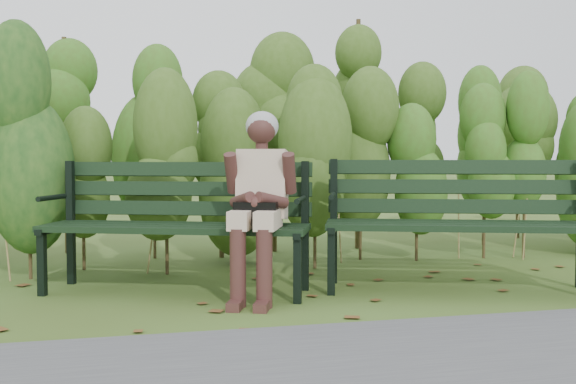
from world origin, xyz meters
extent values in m
plane|color=#3A4818|center=(0.00, 0.00, 0.00)|extent=(80.00, 80.00, 0.00)
cylinder|color=#47381E|center=(-2.14, 1.30, 0.40)|extent=(0.03, 0.03, 0.80)
ellipsoid|color=#3B5A1B|center=(-2.14, 1.30, 1.04)|extent=(0.64, 0.64, 1.44)
cylinder|color=#47381E|center=(-1.53, 1.30, 0.40)|extent=(0.03, 0.03, 0.80)
ellipsoid|color=#3B5A1B|center=(-1.53, 1.30, 1.04)|extent=(0.64, 0.64, 1.44)
cylinder|color=#47381E|center=(-0.92, 1.30, 0.40)|extent=(0.03, 0.03, 0.80)
ellipsoid|color=#3B5A1B|center=(-0.92, 1.30, 1.04)|extent=(0.64, 0.64, 1.44)
cylinder|color=#47381E|center=(-0.31, 1.30, 0.40)|extent=(0.03, 0.03, 0.80)
ellipsoid|color=#3B5A1B|center=(-0.31, 1.30, 1.04)|extent=(0.64, 0.64, 1.44)
cylinder|color=#47381E|center=(0.31, 1.30, 0.40)|extent=(0.03, 0.03, 0.80)
ellipsoid|color=#3B5A1B|center=(0.31, 1.30, 1.04)|extent=(0.64, 0.64, 1.44)
cylinder|color=#47381E|center=(0.92, 1.30, 0.40)|extent=(0.03, 0.03, 0.80)
ellipsoid|color=#3B5A1B|center=(0.92, 1.30, 1.04)|extent=(0.64, 0.64, 1.44)
cylinder|color=#47381E|center=(1.53, 1.30, 0.40)|extent=(0.03, 0.03, 0.80)
ellipsoid|color=#3B5A1B|center=(1.53, 1.30, 1.04)|extent=(0.64, 0.64, 1.44)
cylinder|color=#47381E|center=(2.14, 1.30, 0.40)|extent=(0.03, 0.03, 0.80)
ellipsoid|color=#3B5A1B|center=(2.14, 1.30, 1.04)|extent=(0.64, 0.64, 1.44)
cylinder|color=#47381E|center=(2.75, 1.30, 0.40)|extent=(0.03, 0.03, 0.80)
ellipsoid|color=#3B5A1B|center=(2.75, 1.30, 1.04)|extent=(0.64, 0.64, 1.44)
cylinder|color=#47381E|center=(-1.92, 2.30, 0.55)|extent=(0.04, 0.04, 1.10)
ellipsoid|color=#1B4619|center=(-1.92, 2.30, 1.43)|extent=(0.70, 0.70, 1.98)
cylinder|color=#47381E|center=(-1.15, 2.30, 0.55)|extent=(0.04, 0.04, 1.10)
ellipsoid|color=#1B4619|center=(-1.15, 2.30, 1.43)|extent=(0.70, 0.70, 1.98)
cylinder|color=#47381E|center=(-0.38, 2.30, 0.55)|extent=(0.04, 0.04, 1.10)
ellipsoid|color=#1B4619|center=(-0.38, 2.30, 1.43)|extent=(0.70, 0.70, 1.98)
cylinder|color=#47381E|center=(0.38, 2.30, 0.55)|extent=(0.04, 0.04, 1.10)
ellipsoid|color=#1B4619|center=(0.38, 2.30, 1.43)|extent=(0.70, 0.70, 1.98)
cylinder|color=#47381E|center=(1.15, 2.30, 0.55)|extent=(0.04, 0.04, 1.10)
ellipsoid|color=#1B4619|center=(1.15, 2.30, 1.43)|extent=(0.70, 0.70, 1.98)
cylinder|color=#47381E|center=(1.92, 2.30, 0.55)|extent=(0.04, 0.04, 1.10)
ellipsoid|color=#1B4619|center=(1.92, 2.30, 1.43)|extent=(0.70, 0.70, 1.98)
cylinder|color=#47381E|center=(2.69, 2.30, 0.55)|extent=(0.04, 0.04, 1.10)
ellipsoid|color=#1B4619|center=(2.69, 2.30, 1.43)|extent=(0.70, 0.70, 1.98)
cylinder|color=#47381E|center=(3.46, 2.30, 0.55)|extent=(0.04, 0.04, 1.10)
ellipsoid|color=#1B4619|center=(3.46, 2.30, 1.43)|extent=(0.70, 0.70, 1.98)
cube|color=brown|center=(-1.01, -0.72, 0.00)|extent=(0.09, 0.08, 0.01)
cube|color=brown|center=(-0.03, 0.09, 0.00)|extent=(0.11, 0.11, 0.01)
cube|color=brown|center=(0.25, 0.73, 0.00)|extent=(0.11, 0.09, 0.01)
cube|color=brown|center=(-0.10, -0.65, 0.00)|extent=(0.10, 0.11, 0.01)
cube|color=brown|center=(-0.62, -0.36, 0.00)|extent=(0.11, 0.10, 0.01)
cube|color=brown|center=(2.25, 0.79, 0.00)|extent=(0.07, 0.09, 0.01)
cube|color=brown|center=(1.36, 0.34, 0.00)|extent=(0.10, 0.09, 0.01)
cube|color=brown|center=(2.46, 0.73, 0.00)|extent=(0.11, 0.11, 0.01)
cube|color=brown|center=(-1.34, 0.77, 0.00)|extent=(0.11, 0.11, 0.01)
cube|color=brown|center=(0.43, -0.32, 0.00)|extent=(0.10, 0.08, 0.01)
cube|color=brown|center=(1.54, 0.08, 0.00)|extent=(0.11, 0.11, 0.01)
cube|color=brown|center=(-1.63, 0.49, 0.00)|extent=(0.10, 0.11, 0.01)
cube|color=brown|center=(-0.01, 0.78, 0.00)|extent=(0.09, 0.11, 0.01)
cube|color=brown|center=(-2.13, 0.45, 0.00)|extent=(0.10, 0.08, 0.01)
cube|color=brown|center=(-1.85, -0.54, 0.00)|extent=(0.11, 0.10, 0.01)
cube|color=brown|center=(1.87, -0.40, 0.00)|extent=(0.09, 0.10, 0.01)
cube|color=brown|center=(2.60, 0.79, 0.00)|extent=(0.11, 0.11, 0.01)
cube|color=black|center=(-0.96, 0.08, 0.50)|extent=(1.90, 0.84, 0.04)
cube|color=black|center=(-0.91, 0.21, 0.50)|extent=(1.90, 0.84, 0.04)
cube|color=black|center=(-0.86, 0.34, 0.50)|extent=(1.90, 0.84, 0.04)
cube|color=black|center=(-0.81, 0.47, 0.50)|extent=(1.90, 0.84, 0.04)
cube|color=black|center=(-0.77, 0.56, 0.62)|extent=(1.88, 0.78, 0.12)
cube|color=black|center=(-0.77, 0.58, 0.77)|extent=(1.88, 0.78, 0.12)
cube|color=black|center=(-0.76, 0.59, 0.93)|extent=(1.88, 0.78, 0.12)
cube|color=black|center=(-1.85, 0.41, 0.25)|extent=(0.07, 0.07, 0.50)
cube|color=black|center=(-1.68, 0.86, 0.50)|extent=(0.07, 0.07, 0.99)
cube|color=black|center=(-1.77, 0.62, 0.48)|extent=(0.25, 0.53, 0.04)
cylinder|color=black|center=(-1.79, 0.57, 0.72)|extent=(0.19, 0.40, 0.04)
cube|color=black|center=(-0.08, -0.28, 0.25)|extent=(0.07, 0.07, 0.50)
cube|color=black|center=(0.09, 0.16, 0.50)|extent=(0.07, 0.07, 0.99)
cube|color=black|center=(0.00, -0.07, 0.48)|extent=(0.25, 0.53, 0.04)
cylinder|color=black|center=(-0.02, -0.13, 0.72)|extent=(0.19, 0.40, 0.04)
cube|color=black|center=(1.15, -0.37, 0.51)|extent=(1.95, 0.79, 0.04)
cube|color=black|center=(1.19, -0.23, 0.51)|extent=(1.95, 0.79, 0.04)
cube|color=black|center=(1.24, -0.10, 0.51)|extent=(1.95, 0.79, 0.04)
cube|color=black|center=(1.29, 0.03, 0.51)|extent=(1.95, 0.79, 0.04)
cube|color=black|center=(1.32, 0.13, 0.63)|extent=(1.93, 0.73, 0.12)
cube|color=black|center=(1.33, 0.15, 0.79)|extent=(1.93, 0.73, 0.12)
cube|color=black|center=(1.33, 0.16, 0.94)|extent=(1.93, 0.73, 0.12)
cube|color=black|center=(0.23, -0.06, 0.25)|extent=(0.07, 0.07, 0.51)
cube|color=black|center=(0.39, 0.40, 0.51)|extent=(0.07, 0.07, 1.01)
cube|color=black|center=(0.31, 0.16, 0.48)|extent=(0.24, 0.55, 0.04)
cylinder|color=black|center=(0.29, 0.10, 0.73)|extent=(0.18, 0.41, 0.04)
cube|color=beige|center=(-0.44, -0.13, 0.59)|extent=(0.29, 0.45, 0.13)
cube|color=beige|center=(-0.27, -0.20, 0.59)|extent=(0.29, 0.45, 0.13)
cylinder|color=#43231F|center=(-0.51, -0.29, 0.27)|extent=(0.14, 0.14, 0.54)
cylinder|color=#43231F|center=(-0.34, -0.36, 0.27)|extent=(0.14, 0.14, 0.54)
cube|color=#43231F|center=(-0.54, -0.37, 0.03)|extent=(0.16, 0.22, 0.06)
cube|color=#43231F|center=(-0.37, -0.43, 0.03)|extent=(0.16, 0.22, 0.06)
cube|color=beige|center=(-0.26, 0.09, 0.82)|extent=(0.43, 0.37, 0.53)
cylinder|color=#43231F|center=(-0.27, 0.07, 1.10)|extent=(0.09, 0.09, 0.10)
sphere|color=#43231F|center=(-0.27, 0.06, 1.23)|extent=(0.21, 0.21, 0.21)
ellipsoid|color=gray|center=(-0.26, 0.09, 1.25)|extent=(0.25, 0.23, 0.22)
cylinder|color=#43231F|center=(-0.49, 0.09, 0.91)|extent=(0.16, 0.23, 0.31)
cylinder|color=#43231F|center=(-0.09, -0.06, 0.91)|extent=(0.16, 0.23, 0.31)
cylinder|color=#43231F|center=(-0.44, -0.07, 0.72)|extent=(0.16, 0.29, 0.13)
cylinder|color=#43231F|center=(-0.24, -0.15, 0.72)|extent=(0.28, 0.21, 0.13)
sphere|color=#43231F|center=(-0.36, -0.16, 0.70)|extent=(0.11, 0.11, 0.11)
cube|color=black|center=(-0.36, -0.15, 0.63)|extent=(0.33, 0.22, 0.16)
camera|label=1|loc=(-1.24, -4.80, 1.03)|focal=42.00mm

